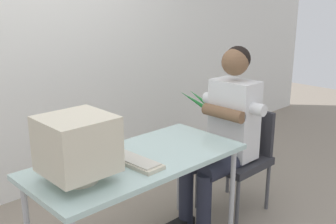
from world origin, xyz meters
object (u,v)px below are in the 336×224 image
(keyboard, at_px, (132,160))
(crt_monitor, at_px, (78,145))
(person_seated, at_px, (225,129))
(office_chair, at_px, (239,153))
(potted_plant, at_px, (222,127))
(desk, at_px, (138,166))

(keyboard, bearing_deg, crt_monitor, 179.52)
(keyboard, distance_m, person_seated, 0.91)
(crt_monitor, relative_size, office_chair, 0.45)
(person_seated, distance_m, potted_plant, 0.93)
(keyboard, distance_m, office_chair, 1.13)
(keyboard, height_order, potted_plant, potted_plant)
(desk, bearing_deg, crt_monitor, -176.23)
(keyboard, xyz_separation_m, potted_plant, (1.59, 0.57, -0.28))
(crt_monitor, xyz_separation_m, office_chair, (1.47, -0.00, -0.45))
(desk, height_order, crt_monitor, crt_monitor)
(crt_monitor, distance_m, keyboard, 0.42)
(potted_plant, bearing_deg, crt_monitor, -163.75)
(keyboard, height_order, person_seated, person_seated)
(desk, height_order, potted_plant, potted_plant)
(desk, distance_m, office_chair, 1.04)
(crt_monitor, bearing_deg, person_seated, -0.01)
(keyboard, relative_size, potted_plant, 0.46)
(person_seated, bearing_deg, potted_plant, 40.05)
(office_chair, bearing_deg, person_seated, -180.00)
(office_chair, bearing_deg, keyboard, -179.85)
(office_chair, distance_m, person_seated, 0.31)
(keyboard, bearing_deg, potted_plant, 19.85)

